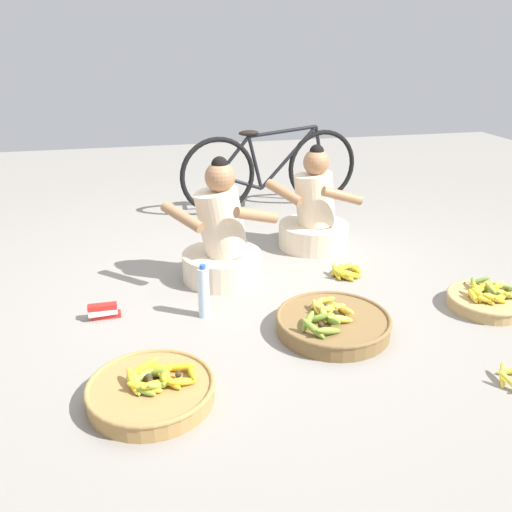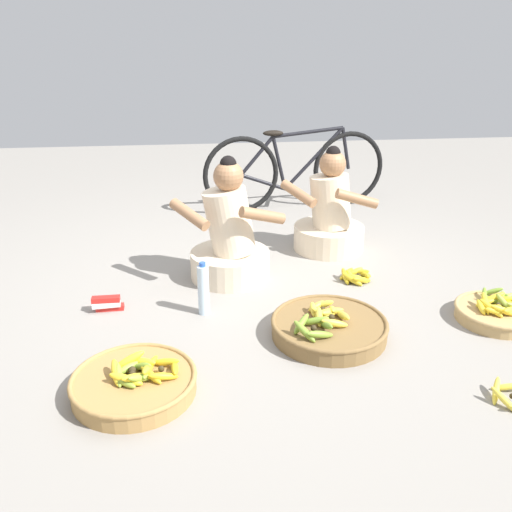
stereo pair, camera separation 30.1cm
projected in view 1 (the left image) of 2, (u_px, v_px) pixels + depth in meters
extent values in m
plane|color=gray|center=(249.00, 296.00, 3.33)|extent=(10.00, 10.00, 0.00)
cylinder|color=beige|center=(222.00, 266.00, 3.54)|extent=(0.52, 0.52, 0.18)
cylinder|color=beige|center=(221.00, 222.00, 3.42)|extent=(0.37, 0.32, 0.46)
sphere|color=#9E704C|center=(220.00, 177.00, 3.31)|extent=(0.19, 0.19, 0.19)
sphere|color=black|center=(220.00, 165.00, 3.28)|extent=(0.10, 0.10, 0.10)
cylinder|color=#9E704C|center=(182.00, 217.00, 3.26)|extent=(0.26, 0.27, 0.16)
cylinder|color=#9E704C|center=(256.00, 215.00, 3.29)|extent=(0.31, 0.18, 0.16)
cylinder|color=beige|center=(313.00, 235.00, 4.08)|extent=(0.52, 0.52, 0.18)
cylinder|color=beige|center=(315.00, 199.00, 3.97)|extent=(0.41, 0.39, 0.41)
sphere|color=#9E704C|center=(316.00, 162.00, 3.86)|extent=(0.19, 0.19, 0.19)
sphere|color=black|center=(317.00, 152.00, 3.83)|extent=(0.10, 0.10, 0.10)
cylinder|color=#9E704C|center=(284.00, 193.00, 3.86)|extent=(0.24, 0.29, 0.16)
cylinder|color=#9E704C|center=(342.00, 196.00, 3.78)|extent=(0.31, 0.07, 0.16)
torus|color=black|center=(218.00, 176.00, 4.74)|extent=(0.68, 0.13, 0.68)
torus|color=black|center=(322.00, 167.00, 5.06)|extent=(0.68, 0.13, 0.68)
cylinder|color=black|center=(289.00, 158.00, 4.91)|extent=(0.55, 0.10, 0.55)
cylinder|color=black|center=(255.00, 163.00, 4.82)|extent=(0.15, 0.05, 0.49)
cylinder|color=black|center=(283.00, 131.00, 4.80)|extent=(0.65, 0.12, 0.08)
cylinder|color=black|center=(240.00, 182.00, 4.83)|extent=(0.42, 0.09, 0.18)
cylinder|color=black|center=(233.00, 156.00, 4.72)|extent=(0.32, 0.07, 0.35)
cylinder|color=black|center=(319.00, 147.00, 4.98)|extent=(0.11, 0.05, 0.38)
ellipsoid|color=black|center=(249.00, 133.00, 4.69)|extent=(0.18, 0.08, 0.05)
cylinder|color=#A87F47|center=(151.00, 393.00, 2.37)|extent=(0.56, 0.56, 0.08)
torus|color=#A87F47|center=(151.00, 385.00, 2.35)|extent=(0.57, 0.57, 0.02)
ellipsoid|color=gold|center=(192.00, 373.00, 2.40)|extent=(0.04, 0.14, 0.06)
ellipsoid|color=gold|center=(181.00, 367.00, 2.44)|extent=(0.14, 0.07, 0.06)
ellipsoid|color=gold|center=(166.00, 372.00, 2.40)|extent=(0.09, 0.14, 0.06)
ellipsoid|color=gold|center=(169.00, 381.00, 2.34)|extent=(0.12, 0.12, 0.06)
ellipsoid|color=gold|center=(183.00, 382.00, 2.33)|extent=(0.14, 0.06, 0.07)
sphere|color=#382D19|center=(178.00, 374.00, 2.38)|extent=(0.03, 0.03, 0.03)
ellipsoid|color=yellow|center=(165.00, 375.00, 2.36)|extent=(0.06, 0.16, 0.09)
ellipsoid|color=yellow|center=(157.00, 369.00, 2.42)|extent=(0.15, 0.13, 0.07)
ellipsoid|color=yellow|center=(143.00, 368.00, 2.41)|extent=(0.16, 0.08, 0.10)
ellipsoid|color=yellow|center=(133.00, 381.00, 2.33)|extent=(0.07, 0.17, 0.08)
ellipsoid|color=yellow|center=(145.00, 387.00, 2.29)|extent=(0.17, 0.08, 0.07)
ellipsoid|color=yellow|center=(157.00, 384.00, 2.31)|extent=(0.16, 0.11, 0.08)
sphere|color=#382D19|center=(149.00, 377.00, 2.36)|extent=(0.03, 0.03, 0.03)
ellipsoid|color=#8CAD38|center=(163.00, 380.00, 2.35)|extent=(0.04, 0.13, 0.07)
ellipsoid|color=#8CAD38|center=(158.00, 373.00, 2.38)|extent=(0.12, 0.11, 0.09)
ellipsoid|color=#8CAD38|center=(142.00, 376.00, 2.37)|extent=(0.13, 0.10, 0.05)
ellipsoid|color=#8CAD38|center=(136.00, 383.00, 2.31)|extent=(0.05, 0.14, 0.08)
ellipsoid|color=#8CAD38|center=(143.00, 390.00, 2.29)|extent=(0.13, 0.10, 0.05)
ellipsoid|color=#8CAD38|center=(159.00, 385.00, 2.30)|extent=(0.12, 0.11, 0.09)
sphere|color=#382D19|center=(150.00, 381.00, 2.34)|extent=(0.03, 0.03, 0.03)
cylinder|color=tan|center=(486.00, 303.00, 3.17)|extent=(0.44, 0.44, 0.07)
torus|color=tan|center=(487.00, 297.00, 3.16)|extent=(0.46, 0.46, 0.02)
ellipsoid|color=#9EB747|center=(512.00, 290.00, 3.19)|extent=(0.06, 0.15, 0.08)
ellipsoid|color=#9EB747|center=(504.00, 287.00, 3.24)|extent=(0.12, 0.13, 0.06)
ellipsoid|color=#9EB747|center=(494.00, 286.00, 3.24)|extent=(0.15, 0.05, 0.07)
ellipsoid|color=#9EB747|center=(490.00, 288.00, 3.21)|extent=(0.11, 0.14, 0.08)
ellipsoid|color=#9EB747|center=(494.00, 291.00, 3.16)|extent=(0.07, 0.15, 0.09)
ellipsoid|color=#9EB747|center=(507.00, 295.00, 3.13)|extent=(0.15, 0.05, 0.08)
sphere|color=#382D19|center=(501.00, 290.00, 3.19)|extent=(0.03, 0.03, 0.03)
ellipsoid|color=olive|center=(492.00, 284.00, 3.26)|extent=(0.06, 0.13, 0.07)
ellipsoid|color=olive|center=(480.00, 281.00, 3.31)|extent=(0.13, 0.06, 0.07)
ellipsoid|color=olive|center=(473.00, 284.00, 3.27)|extent=(0.08, 0.12, 0.07)
ellipsoid|color=olive|center=(480.00, 288.00, 3.22)|extent=(0.10, 0.12, 0.05)
ellipsoid|color=olive|center=(489.00, 289.00, 3.21)|extent=(0.13, 0.05, 0.05)
sphere|color=#382D19|center=(483.00, 285.00, 3.26)|extent=(0.03, 0.03, 0.03)
ellipsoid|color=yellow|center=(489.00, 296.00, 3.13)|extent=(0.05, 0.12, 0.06)
ellipsoid|color=yellow|center=(476.00, 292.00, 3.17)|extent=(0.12, 0.03, 0.06)
ellipsoid|color=yellow|center=(473.00, 296.00, 3.12)|extent=(0.04, 0.12, 0.07)
ellipsoid|color=yellow|center=(486.00, 299.00, 3.08)|extent=(0.12, 0.03, 0.07)
sphere|color=#382D19|center=(481.00, 296.00, 3.13)|extent=(0.03, 0.03, 0.03)
ellipsoid|color=yellow|center=(499.00, 292.00, 3.16)|extent=(0.05, 0.16, 0.07)
ellipsoid|color=yellow|center=(488.00, 288.00, 3.21)|extent=(0.15, 0.11, 0.08)
ellipsoid|color=yellow|center=(481.00, 287.00, 3.21)|extent=(0.16, 0.04, 0.09)
ellipsoid|color=yellow|center=(477.00, 292.00, 3.14)|extent=(0.07, 0.16, 0.10)
ellipsoid|color=yellow|center=(483.00, 297.00, 3.10)|extent=(0.11, 0.16, 0.08)
ellipsoid|color=yellow|center=(494.00, 298.00, 3.08)|extent=(0.16, 0.06, 0.09)
ellipsoid|color=yellow|center=(501.00, 297.00, 3.10)|extent=(0.15, 0.12, 0.07)
sphere|color=#382D19|center=(489.00, 294.00, 3.15)|extent=(0.03, 0.03, 0.03)
cylinder|color=brown|center=(333.00, 325.00, 2.92)|extent=(0.61, 0.61, 0.09)
torus|color=brown|center=(333.00, 318.00, 2.90)|extent=(0.62, 0.62, 0.02)
ellipsoid|color=yellow|center=(346.00, 311.00, 2.91)|extent=(0.06, 0.15, 0.07)
ellipsoid|color=yellow|center=(333.00, 308.00, 2.95)|extent=(0.15, 0.05, 0.06)
ellipsoid|color=yellow|center=(323.00, 313.00, 2.88)|extent=(0.06, 0.16, 0.08)
ellipsoid|color=yellow|center=(340.00, 319.00, 2.83)|extent=(0.15, 0.04, 0.07)
sphere|color=#382D19|center=(336.00, 313.00, 2.89)|extent=(0.03, 0.03, 0.03)
ellipsoid|color=yellow|center=(334.00, 306.00, 2.97)|extent=(0.05, 0.12, 0.07)
ellipsoid|color=yellow|center=(325.00, 301.00, 3.01)|extent=(0.12, 0.07, 0.08)
ellipsoid|color=yellow|center=(318.00, 303.00, 3.00)|extent=(0.12, 0.08, 0.06)
ellipsoid|color=yellow|center=(316.00, 307.00, 2.96)|extent=(0.04, 0.12, 0.07)
ellipsoid|color=yellow|center=(325.00, 310.00, 2.92)|extent=(0.12, 0.08, 0.08)
ellipsoid|color=yellow|center=(332.00, 309.00, 2.93)|extent=(0.12, 0.09, 0.07)
sphere|color=#382D19|center=(325.00, 306.00, 2.97)|extent=(0.03, 0.03, 0.03)
ellipsoid|color=olive|center=(333.00, 321.00, 2.79)|extent=(0.05, 0.16, 0.09)
ellipsoid|color=olive|center=(320.00, 318.00, 2.84)|extent=(0.16, 0.08, 0.08)
ellipsoid|color=olive|center=(308.00, 321.00, 2.80)|extent=(0.13, 0.15, 0.08)
ellipsoid|color=olive|center=(313.00, 329.00, 2.72)|extent=(0.12, 0.15, 0.10)
ellipsoid|color=olive|center=(328.00, 331.00, 2.71)|extent=(0.16, 0.07, 0.08)
sphere|color=#382D19|center=(321.00, 325.00, 2.77)|extent=(0.03, 0.03, 0.03)
ellipsoid|color=yellow|center=(512.00, 370.00, 2.55)|extent=(0.15, 0.07, 0.07)
ellipsoid|color=yellow|center=(503.00, 375.00, 2.51)|extent=(0.10, 0.14, 0.09)
ellipsoid|color=gold|center=(355.00, 270.00, 3.62)|extent=(0.07, 0.16, 0.08)
ellipsoid|color=gold|center=(348.00, 268.00, 3.65)|extent=(0.15, 0.12, 0.08)
ellipsoid|color=gold|center=(337.00, 270.00, 3.63)|extent=(0.14, 0.13, 0.07)
ellipsoid|color=gold|center=(337.00, 272.00, 3.57)|extent=(0.04, 0.15, 0.09)
ellipsoid|color=gold|center=(344.00, 275.00, 3.53)|extent=(0.15, 0.12, 0.09)
ellipsoid|color=gold|center=(353.00, 275.00, 3.54)|extent=(0.16, 0.09, 0.08)
sphere|color=#382D19|center=(346.00, 272.00, 3.59)|extent=(0.03, 0.03, 0.03)
ellipsoid|color=yellow|center=(357.00, 271.00, 3.60)|extent=(0.05, 0.13, 0.08)
ellipsoid|color=yellow|center=(345.00, 268.00, 3.64)|extent=(0.13, 0.06, 0.08)
ellipsoid|color=yellow|center=(341.00, 273.00, 3.58)|extent=(0.05, 0.13, 0.07)
ellipsoid|color=yellow|center=(351.00, 274.00, 3.55)|extent=(0.13, 0.06, 0.08)
sphere|color=#382D19|center=(349.00, 272.00, 3.60)|extent=(0.03, 0.03, 0.03)
cylinder|color=silver|center=(204.00, 293.00, 3.04)|extent=(0.07, 0.07, 0.30)
cylinder|color=#2D59B7|center=(203.00, 267.00, 2.98)|extent=(0.04, 0.04, 0.02)
cube|color=red|center=(107.00, 315.00, 3.07)|extent=(0.16, 0.06, 0.03)
cube|color=white|center=(103.00, 312.00, 3.04)|extent=(0.16, 0.06, 0.03)
cube|color=red|center=(102.00, 307.00, 3.04)|extent=(0.16, 0.05, 0.03)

